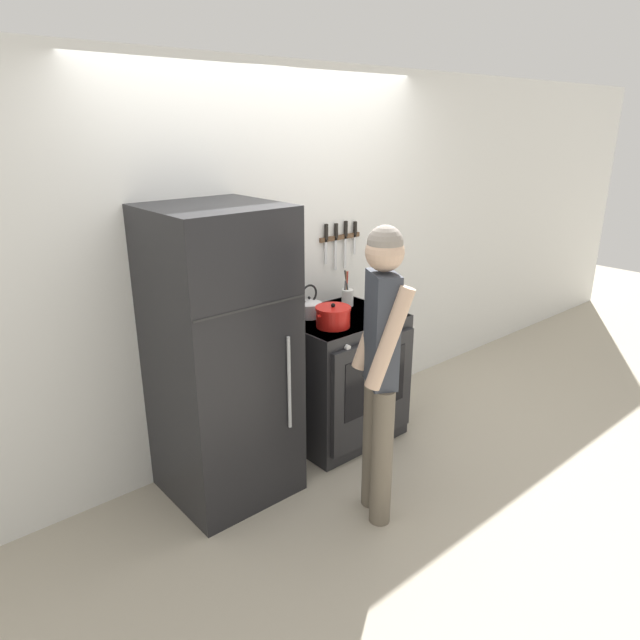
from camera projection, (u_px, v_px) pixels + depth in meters
name	position (u px, v px, depth m)	size (l,w,h in m)	color
ground_plane	(280.00, 430.00, 4.26)	(14.00, 14.00, 0.00)	#B2A893
wall_back	(273.00, 262.00, 3.86)	(10.00, 0.06, 2.55)	silver
refrigerator	(222.00, 357.00, 3.32)	(0.70, 0.71, 1.76)	black
stove_range	(342.00, 377.00, 4.04)	(0.79, 0.68, 0.92)	#232326
dutch_oven_pot	(333.00, 317.00, 3.69)	(0.28, 0.23, 0.16)	red
tea_kettle	(309.00, 307.00, 3.88)	(0.22, 0.18, 0.23)	silver
utensil_jar	(347.00, 296.00, 4.11)	(0.08, 0.08, 0.26)	silver
person	(381.00, 361.00, 3.05)	(0.38, 0.42, 1.69)	#6B6051
wall_knife_strip	(340.00, 237.00, 4.14)	(0.38, 0.03, 0.35)	brown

